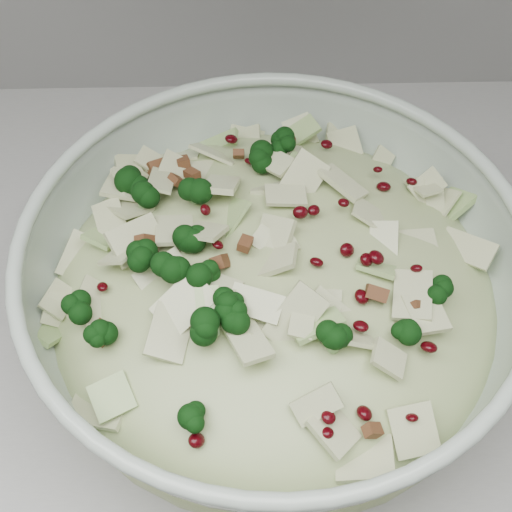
{
  "coord_description": "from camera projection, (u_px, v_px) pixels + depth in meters",
  "views": [
    {
      "loc": [
        -0.71,
        1.28,
        1.47
      ],
      "look_at": [
        -0.7,
        1.62,
        1.01
      ],
      "focal_mm": 50.0,
      "sensor_mm": 36.0,
      "label": 1
    }
  ],
  "objects": [
    {
      "name": "mixing_bowl",
      "position": [
        273.0,
        298.0,
        0.58
      ],
      "size": [
        0.43,
        0.43,
        0.16
      ],
      "rotation": [
        0.0,
        0.0,
        0.09
      ],
      "color": "#A5B6A6",
      "rests_on": "counter"
    },
    {
      "name": "salad",
      "position": [
        274.0,
        279.0,
        0.56
      ],
      "size": [
        0.44,
        0.44,
        0.16
      ],
      "rotation": [
        0.0,
        0.0,
        -0.24
      ],
      "color": "#AFBB80",
      "rests_on": "mixing_bowl"
    }
  ]
}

